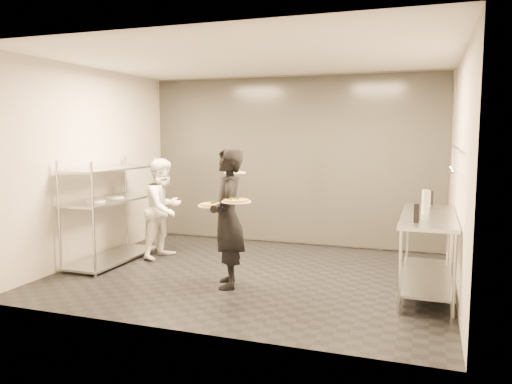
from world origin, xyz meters
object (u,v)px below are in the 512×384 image
(prep_counter, at_px, (428,239))
(bottle_clear, at_px, (428,199))
(salad_plate, at_px, (235,171))
(bottle_green, at_px, (425,202))
(bottle_dark, at_px, (431,198))
(chef, at_px, (164,208))
(pizza_plate_far, at_px, (236,201))
(pass_rack, at_px, (111,209))
(pos_monitor, at_px, (417,211))
(waiter, at_px, (228,218))
(pizza_plate_near, at_px, (212,205))

(prep_counter, bearing_deg, bottle_clear, 91.77)
(prep_counter, xyz_separation_m, bottle_clear, (-0.02, 0.53, 0.40))
(salad_plate, height_order, bottle_green, salad_plate)
(bottle_dark, bearing_deg, bottle_green, -95.06)
(prep_counter, distance_m, bottle_clear, 0.67)
(bottle_green, height_order, bottle_clear, bottle_green)
(chef, bearing_deg, pizza_plate_far, -117.50)
(pass_rack, bearing_deg, pos_monitor, -6.31)
(chef, height_order, bottle_dark, chef)
(pass_rack, distance_m, waiter, 2.13)
(bottle_green, bearing_deg, bottle_dark, 84.94)
(pizza_plate_near, height_order, pizza_plate_far, pizza_plate_far)
(pass_rack, distance_m, bottle_dark, 4.44)
(salad_plate, bearing_deg, bottle_green, 6.03)
(pos_monitor, bearing_deg, prep_counter, 76.68)
(pizza_plate_far, bearing_deg, salad_plate, 112.88)
(pass_rack, height_order, salad_plate, pass_rack)
(bottle_clear, xyz_separation_m, bottle_dark, (0.04, 0.27, -0.01))
(salad_plate, bearing_deg, bottle_clear, 18.15)
(salad_plate, bearing_deg, pizza_plate_near, -100.18)
(prep_counter, relative_size, pos_monitor, 6.44)
(pos_monitor, distance_m, bottle_dark, 1.28)
(salad_plate, bearing_deg, pos_monitor, -6.42)
(chef, distance_m, salad_plate, 1.69)
(pos_monitor, xyz_separation_m, bottle_dark, (0.15, 1.27, -0.00))
(pizza_plate_far, distance_m, salad_plate, 0.71)
(prep_counter, xyz_separation_m, waiter, (-2.28, -0.57, 0.22))
(pizza_plate_far, bearing_deg, bottle_green, 22.43)
(pizza_plate_near, height_order, bottle_clear, bottle_clear)
(waiter, xyz_separation_m, pos_monitor, (2.16, 0.10, 0.18))
(waiter, height_order, pizza_plate_far, waiter)
(pos_monitor, xyz_separation_m, bottle_clear, (0.10, 1.00, 0.01))
(pass_rack, distance_m, chef, 0.75)
(waiter, height_order, bottle_clear, waiter)
(bottle_green, bearing_deg, pizza_plate_far, -157.57)
(pos_monitor, bearing_deg, bottle_clear, 85.15)
(salad_plate, relative_size, bottle_dark, 1.39)
(pizza_plate_far, bearing_deg, pizza_plate_near, 164.86)
(chef, relative_size, pizza_plate_near, 4.37)
(chef, height_order, bottle_green, chef)
(pizza_plate_near, relative_size, bottle_green, 1.19)
(salad_plate, bearing_deg, chef, 154.53)
(pass_rack, xyz_separation_m, chef, (0.60, 0.45, -0.03))
(waiter, xyz_separation_m, salad_plate, (-0.04, 0.35, 0.54))
(pizza_plate_near, height_order, bottle_dark, bottle_dark)
(bottle_green, xyz_separation_m, bottle_dark, (0.07, 0.78, -0.04))
(pass_rack, xyz_separation_m, pos_monitor, (4.21, -0.47, 0.25))
(pizza_plate_far, distance_m, bottle_dark, 2.65)
(bottle_green, bearing_deg, waiter, -165.20)
(prep_counter, height_order, pizza_plate_far, pizza_plate_far)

